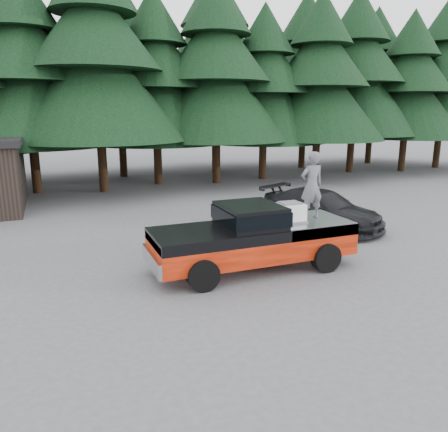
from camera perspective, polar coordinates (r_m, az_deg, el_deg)
name	(u,v)px	position (r m, az deg, el deg)	size (l,w,h in m)	color
ground	(207,278)	(12.16, -2.26, -8.05)	(120.00, 120.00, 0.00)	#494A4C
pickup_truck	(253,247)	(12.61, 3.76, -4.05)	(6.00, 2.04, 1.33)	red
truck_cab	(250,215)	(12.31, 3.41, 0.16)	(1.66, 1.90, 0.59)	black
air_compressor	(290,213)	(12.77, 8.58, 0.37)	(0.76, 0.63, 0.52)	silver
man_on_bed	(312,186)	(13.15, 11.38, 3.92)	(0.73, 0.48, 2.00)	#55555C
parked_car	(321,209)	(17.48, 12.57, 0.91)	(2.05, 5.05, 1.47)	black
treeline	(115,54)	(28.34, -14.05, 19.83)	(60.15, 16.05, 17.50)	black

